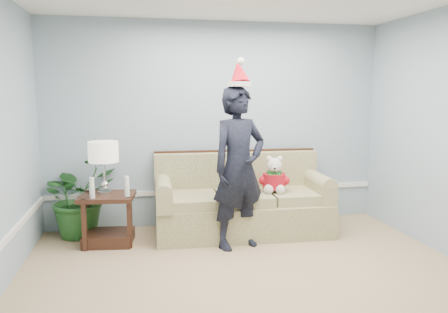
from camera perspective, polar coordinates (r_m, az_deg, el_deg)
name	(u,v)px	position (r m, az deg, el deg)	size (l,w,h in m)	color
room_shell	(273,148)	(3.43, 6.39, 1.17)	(4.54, 5.04, 2.74)	tan
wainscot_trim	(126,223)	(4.62, -12.65, -8.54)	(4.49, 4.99, 0.06)	white
sofa	(241,204)	(5.62, 2.29, -6.22)	(2.20, 1.00, 1.02)	olive
side_table	(108,225)	(5.38, -14.86, -8.59)	(0.67, 0.59, 0.60)	#3C2115
table_lamp	(103,154)	(5.25, -15.48, 0.31)	(0.35, 0.35, 0.62)	silver
candle_pair	(110,188)	(5.12, -14.71, -3.99)	(0.44, 0.06, 0.24)	silver
houseplant	(79,196)	(5.72, -18.38, -4.93)	(0.91, 0.78, 1.01)	#205521
man	(239,168)	(4.96, 1.95, -1.51)	(0.68, 0.44, 1.85)	black
santa_hat	(239,74)	(4.90, 1.97, 10.71)	(0.31, 0.34, 0.32)	silver
teddy_bear	(274,179)	(5.52, 6.59, -2.92)	(0.35, 0.36, 0.47)	silver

